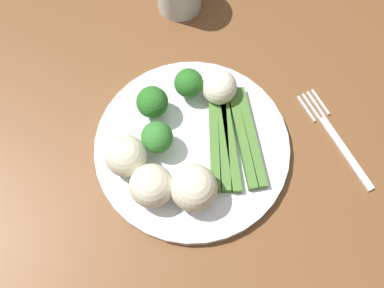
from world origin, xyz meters
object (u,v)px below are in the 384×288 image
object	(u,v)px
cauliflower_left	(194,188)
broccoli_back	(189,83)
cauliflower_back_right	(126,156)
cauliflower_front	(151,186)
broccoli_front_left	(152,102)
dining_table	(211,138)
asparagus_bundle	(233,138)
cauliflower_edge	(219,87)
broccoli_right	(157,138)
fork	(335,138)
plate	(192,148)

from	to	relation	value
cauliflower_left	broccoli_back	bearing A→B (deg)	73.65
cauliflower_back_right	cauliflower_front	world-z (taller)	cauliflower_front
cauliflower_left	broccoli_front_left	bearing A→B (deg)	96.02
dining_table	cauliflower_back_right	bearing A→B (deg)	-161.63
asparagus_bundle	cauliflower_edge	size ratio (longest dim) A/B	3.22
broccoli_front_left	asparagus_bundle	bearing A→B (deg)	-40.05
broccoli_back	broccoli_front_left	bearing A→B (deg)	-166.67
cauliflower_front	dining_table	bearing A→B (deg)	38.57
broccoli_right	cauliflower_front	bearing A→B (deg)	-113.57
broccoli_front_left	fork	world-z (taller)	broccoli_front_left
plate	cauliflower_front	bearing A→B (deg)	-146.39
plate	cauliflower_left	world-z (taller)	cauliflower_left
plate	cauliflower_back_right	distance (m)	0.10
fork	broccoli_back	bearing A→B (deg)	45.50
cauliflower_front	fork	world-z (taller)	cauliflower_front
broccoli_right	broccoli_back	size ratio (longest dim) A/B	1.05
plate	cauliflower_front	size ratio (longest dim) A/B	4.73
cauliflower_back_right	broccoli_front_left	bearing A→B (deg)	48.38
plate	cauliflower_back_right	bearing A→B (deg)	178.04
asparagus_bundle	broccoli_front_left	world-z (taller)	broccoli_front_left
plate	fork	world-z (taller)	plate
dining_table	broccoli_right	distance (m)	0.18
plate	broccoli_right	distance (m)	0.06
plate	cauliflower_front	distance (m)	0.09
broccoli_back	cauliflower_back_right	distance (m)	0.13
plate	broccoli_right	world-z (taller)	broccoli_right
dining_table	plate	world-z (taller)	plate
asparagus_bundle	cauliflower_left	xyz separation A→B (m)	(-0.08, -0.06, 0.02)
broccoli_right	cauliflower_front	world-z (taller)	cauliflower_front
dining_table	cauliflower_front	distance (m)	0.21
broccoli_back	fork	distance (m)	0.22
cauliflower_left	cauliflower_back_right	bearing A→B (deg)	134.54
cauliflower_left	asparagus_bundle	bearing A→B (deg)	36.68
broccoli_front_left	cauliflower_edge	distance (m)	0.09
broccoli_right	dining_table	bearing A→B (deg)	20.78
dining_table	asparagus_bundle	distance (m)	0.14
broccoli_front_left	cauliflower_front	size ratio (longest dim) A/B	0.94
broccoli_right	cauliflower_back_right	size ratio (longest dim) A/B	0.94
dining_table	cauliflower_left	xyz separation A→B (m)	(-0.07, -0.12, 0.15)
plate	cauliflower_edge	xyz separation A→B (m)	(0.06, 0.06, 0.03)
broccoli_back	cauliflower_back_right	bearing A→B (deg)	-145.98
dining_table	plate	bearing A→B (deg)	-135.52
broccoli_back	fork	size ratio (longest dim) A/B	0.30
broccoli_front_left	cauliflower_back_right	distance (m)	0.08
broccoli_front_left	plate	bearing A→B (deg)	-61.99
broccoli_front_left	fork	xyz separation A→B (m)	(0.23, -0.11, -0.04)
cauliflower_front	cauliflower_edge	xyz separation A→B (m)	(0.13, 0.11, -0.00)
broccoli_front_left	cauliflower_front	xyz separation A→B (m)	(-0.04, -0.11, -0.00)
cauliflower_left	fork	bearing A→B (deg)	4.59
cauliflower_front	cauliflower_left	bearing A→B (deg)	-22.29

